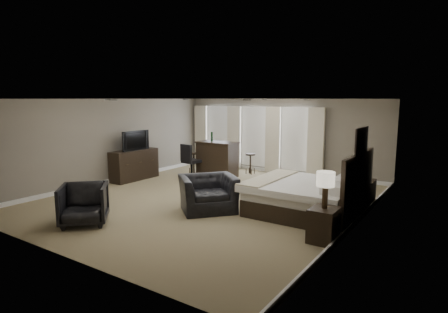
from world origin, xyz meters
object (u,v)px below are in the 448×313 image
Objects in this scene: nightstand_near at (324,225)px; armchair_near at (208,187)px; dresser at (134,165)px; armchair_far at (84,202)px; nightstand_far at (363,192)px; desk_chair at (191,160)px; lamp_far at (365,166)px; tv at (134,148)px; lamp_near at (325,190)px; bar_stool_right at (250,164)px; bed at (308,182)px; bar_counter at (217,159)px; bar_stool_left at (194,163)px.

armchair_near reaches higher than nightstand_near.
nightstand_near is 0.38× the size of dresser.
armchair_far is (2.44, -3.65, -0.02)m from dresser.
desk_chair reaches higher than nightstand_far.
lamp_far is at bearing -7.96° from armchair_near.
tv is (-6.92, -1.09, 0.07)m from lamp_far.
tv is at bearing 165.33° from lamp_near.
bar_stool_right is at bearing 156.77° from lamp_far.
bed is at bearing -44.19° from bar_stool_right.
dresser is 1.78× the size of armchair_far.
lamp_far is 7.02m from dresser.
lamp_near is (0.00, 0.00, 0.65)m from nightstand_near.
nightstand_near is 2.95m from armchair_near.
armchair_far is at bearing -133.39° from lamp_far.
lamp_near is 0.72× the size of armchair_far.
lamp_near is at bearing -36.81° from bar_counter.
tv is at bearing 56.43° from desk_chair.
armchair_near is (-2.03, -1.06, -0.19)m from bed.
bed is at bearing -2.67° from armchair_far.
bar_counter is at bearing 73.03° from armchair_near.
tv is 0.97× the size of desk_chair.
nightstand_near is 4.85m from armchair_far.
bar_counter is at bearing 143.19° from lamp_near.
bar_counter is at bearing -133.48° from desk_chair.
lamp_far reaches higher than nightstand_near.
armchair_near is (4.00, -1.42, 0.07)m from dresser.
bed reaches higher than lamp_far.
lamp_near is 6.23m from bar_counter.
bed is at bearing 121.54° from lamp_near.
desk_chair is at bearing -132.33° from bar_stool_right.
lamp_near is at bearing -90.00° from lamp_far.
bar_counter reaches higher than armchair_near.
dresser is 0.56m from tv.
tv is (-6.92, -1.09, 0.73)m from nightstand_far.
nightstand_near is 0.46× the size of bar_counter.
bar_stool_left is at bearing 60.00° from armchair_far.
lamp_far is 7.01m from tv.
dresser is at bearing -171.06° from lamp_far.
tv is at bearing -115.56° from bar_stool_left.
lamp_far reaches higher than bar_stool_left.
armchair_far is 0.69× the size of bar_counter.
tv reaches higher than bar_stool_left.
tv is at bearing -132.29° from bar_stool_right.
bar_counter is at bearing 170.57° from lamp_far.
nightstand_near is 6.23m from bar_counter.
lamp_near reaches higher than bar_stool_left.
dresser reaches higher than bar_stool_right.
lamp_near reaches higher than nightstand_far.
bed reaches higher than bar_counter.
lamp_far reaches higher than bar_counter.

